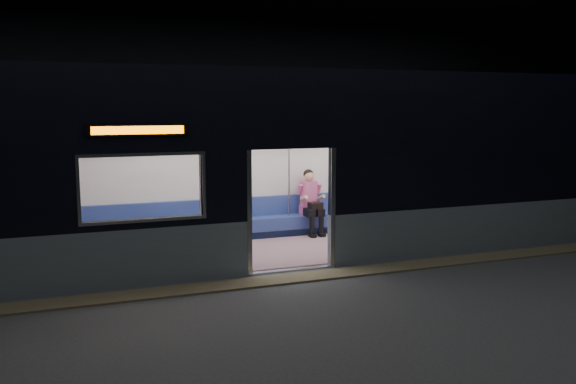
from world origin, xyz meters
TOP-DOWN VIEW (x-y plane):
  - station_floor at (0.00, 0.00)m, footprint 24.00×14.00m
  - station_envelope at (0.00, 0.00)m, footprint 24.00×14.00m
  - tactile_strip at (0.00, 0.55)m, footprint 22.80×0.50m
  - metro_car at (-0.00, 2.54)m, footprint 18.00×3.04m
  - passenger at (1.40, 3.55)m, footprint 0.42×0.70m
  - handbag at (1.43, 3.32)m, footprint 0.32×0.30m
  - transit_map at (4.23, 3.85)m, footprint 1.10×0.03m

SIDE VIEW (x-z plane):
  - station_floor at x=0.00m, z-range -0.01..0.00m
  - tactile_strip at x=0.00m, z-range 0.00..0.03m
  - handbag at x=1.43m, z-range 0.61..0.74m
  - passenger at x=1.40m, z-range 0.11..1.48m
  - transit_map at x=4.23m, z-range 1.15..1.86m
  - metro_car at x=0.00m, z-range 0.17..3.52m
  - station_envelope at x=0.00m, z-range 1.16..6.16m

